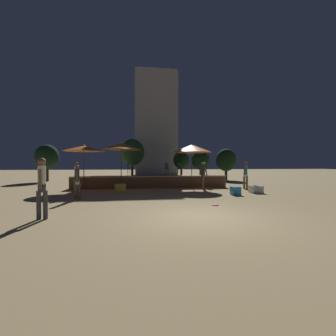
{
  "coord_description": "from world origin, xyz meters",
  "views": [
    {
      "loc": [
        -2.0,
        -6.82,
        1.67
      ],
      "look_at": [
        0.0,
        6.9,
        1.42
      ],
      "focal_mm": 24.0,
      "sensor_mm": 36.0,
      "label": 1
    }
  ],
  "objects_px": {
    "patio_umbrella_1": "(121,146)",
    "person_2": "(246,173)",
    "cube_seat_0": "(235,191)",
    "person_3": "(203,174)",
    "frisbee_disc": "(215,205)",
    "cube_seat_2": "(120,188)",
    "bistro_chair_1": "(179,167)",
    "person_0": "(42,185)",
    "person_4": "(77,177)",
    "background_tree_4": "(201,160)",
    "bistro_chair_3": "(167,168)",
    "background_tree_1": "(132,152)",
    "person_1": "(77,181)",
    "background_tree_2": "(181,160)",
    "bistro_chair_2": "(129,168)",
    "patio_umbrella_0": "(192,148)",
    "background_tree_0": "(47,157)",
    "cube_seat_1": "(256,189)",
    "bistro_chair_0": "(205,168)",
    "background_tree_3": "(226,160)",
    "patio_umbrella_2": "(84,148)"
  },
  "relations": [
    {
      "from": "cube_seat_0",
      "to": "person_3",
      "type": "bearing_deg",
      "value": 108.16
    },
    {
      "from": "cube_seat_2",
      "to": "bistro_chair_0",
      "type": "height_order",
      "value": "bistro_chair_0"
    },
    {
      "from": "background_tree_2",
      "to": "background_tree_4",
      "type": "xyz_separation_m",
      "value": [
        1.61,
        -3.28,
        -0.05
      ]
    },
    {
      "from": "patio_umbrella_0",
      "to": "background_tree_0",
      "type": "height_order",
      "value": "background_tree_0"
    },
    {
      "from": "bistro_chair_2",
      "to": "background_tree_1",
      "type": "xyz_separation_m",
      "value": [
        0.07,
        12.38,
        1.74
      ]
    },
    {
      "from": "person_1",
      "to": "background_tree_2",
      "type": "height_order",
      "value": "background_tree_2"
    },
    {
      "from": "bistro_chair_2",
      "to": "background_tree_3",
      "type": "relative_size",
      "value": 0.28
    },
    {
      "from": "cube_seat_1",
      "to": "frisbee_disc",
      "type": "bearing_deg",
      "value": -137.3
    },
    {
      "from": "patio_umbrella_2",
      "to": "background_tree_0",
      "type": "distance_m",
      "value": 9.21
    },
    {
      "from": "frisbee_disc",
      "to": "cube_seat_2",
      "type": "bearing_deg",
      "value": 128.58
    },
    {
      "from": "frisbee_disc",
      "to": "bistro_chair_0",
      "type": "bearing_deg",
      "value": 75.65
    },
    {
      "from": "person_4",
      "to": "background_tree_4",
      "type": "xyz_separation_m",
      "value": [
        10.62,
        12.56,
        1.13
      ]
    },
    {
      "from": "cube_seat_0",
      "to": "bistro_chair_3",
      "type": "height_order",
      "value": "bistro_chair_3"
    },
    {
      "from": "background_tree_1",
      "to": "cube_seat_1",
      "type": "bearing_deg",
      "value": -66.19
    },
    {
      "from": "background_tree_1",
      "to": "background_tree_4",
      "type": "height_order",
      "value": "background_tree_1"
    },
    {
      "from": "cube_seat_0",
      "to": "bistro_chair_3",
      "type": "xyz_separation_m",
      "value": [
        -3.08,
        4.58,
        1.18
      ]
    },
    {
      "from": "cube_seat_0",
      "to": "background_tree_2",
      "type": "height_order",
      "value": "background_tree_2"
    },
    {
      "from": "person_0",
      "to": "person_2",
      "type": "relative_size",
      "value": 1.0
    },
    {
      "from": "patio_umbrella_1",
      "to": "background_tree_4",
      "type": "bearing_deg",
      "value": 49.51
    },
    {
      "from": "cube_seat_2",
      "to": "bistro_chair_1",
      "type": "distance_m",
      "value": 5.49
    },
    {
      "from": "bistro_chair_1",
      "to": "cube_seat_0",
      "type": "bearing_deg",
      "value": -27.69
    },
    {
      "from": "patio_umbrella_0",
      "to": "bistro_chair_1",
      "type": "bearing_deg",
      "value": 108.13
    },
    {
      "from": "cube_seat_1",
      "to": "person_0",
      "type": "bearing_deg",
      "value": -153.23
    },
    {
      "from": "bistro_chair_2",
      "to": "person_3",
      "type": "bearing_deg",
      "value": -139.24
    },
    {
      "from": "cube_seat_1",
      "to": "cube_seat_0",
      "type": "bearing_deg",
      "value": -157.6
    },
    {
      "from": "person_3",
      "to": "person_4",
      "type": "distance_m",
      "value": 7.77
    },
    {
      "from": "bistro_chair_2",
      "to": "background_tree_3",
      "type": "xyz_separation_m",
      "value": [
        9.87,
        6.08,
        0.67
      ]
    },
    {
      "from": "background_tree_1",
      "to": "background_tree_4",
      "type": "relative_size",
      "value": 1.47
    },
    {
      "from": "cube_seat_0",
      "to": "person_0",
      "type": "height_order",
      "value": "person_0"
    },
    {
      "from": "background_tree_1",
      "to": "background_tree_4",
      "type": "bearing_deg",
      "value": -24.29
    },
    {
      "from": "patio_umbrella_0",
      "to": "bistro_chair_0",
      "type": "xyz_separation_m",
      "value": [
        1.17,
        0.75,
        -1.36
      ]
    },
    {
      "from": "cube_seat_0",
      "to": "person_0",
      "type": "xyz_separation_m",
      "value": [
        -8.16,
        -4.26,
        0.82
      ]
    },
    {
      "from": "cube_seat_0",
      "to": "cube_seat_2",
      "type": "relative_size",
      "value": 0.63
    },
    {
      "from": "cube_seat_0",
      "to": "background_tree_0",
      "type": "relative_size",
      "value": 0.13
    },
    {
      "from": "background_tree_2",
      "to": "background_tree_3",
      "type": "relative_size",
      "value": 1.02
    },
    {
      "from": "background_tree_0",
      "to": "background_tree_1",
      "type": "relative_size",
      "value": 0.73
    },
    {
      "from": "person_0",
      "to": "frisbee_disc",
      "type": "xyz_separation_m",
      "value": [
        5.99,
        1.46,
        -1.02
      ]
    },
    {
      "from": "cube_seat_2",
      "to": "bistro_chair_3",
      "type": "height_order",
      "value": "bistro_chair_3"
    },
    {
      "from": "person_4",
      "to": "background_tree_2",
      "type": "distance_m",
      "value": 18.26
    },
    {
      "from": "patio_umbrella_1",
      "to": "bistro_chair_2",
      "type": "relative_size",
      "value": 3.48
    },
    {
      "from": "patio_umbrella_2",
      "to": "background_tree_4",
      "type": "relative_size",
      "value": 0.9
    },
    {
      "from": "person_0",
      "to": "background_tree_3",
      "type": "distance_m",
      "value": 19.51
    },
    {
      "from": "frisbee_disc",
      "to": "bistro_chair_2",
      "type": "bearing_deg",
      "value": 115.57
    },
    {
      "from": "person_3",
      "to": "bistro_chair_0",
      "type": "bearing_deg",
      "value": 5.77
    },
    {
      "from": "cube_seat_1",
      "to": "background_tree_0",
      "type": "height_order",
      "value": "background_tree_0"
    },
    {
      "from": "person_4",
      "to": "bistro_chair_3",
      "type": "distance_m",
      "value": 6.45
    },
    {
      "from": "patio_umbrella_2",
      "to": "background_tree_3",
      "type": "bearing_deg",
      "value": 29.42
    },
    {
      "from": "cube_seat_1",
      "to": "background_tree_4",
      "type": "relative_size",
      "value": 0.2
    },
    {
      "from": "patio_umbrella_1",
      "to": "person_2",
      "type": "height_order",
      "value": "patio_umbrella_1"
    },
    {
      "from": "patio_umbrella_2",
      "to": "background_tree_3",
      "type": "distance_m",
      "value": 14.64
    }
  ]
}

